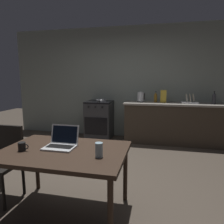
# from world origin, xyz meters

# --- Properties ---
(ground_plane) EXTENTS (12.00, 12.00, 0.00)m
(ground_plane) POSITION_xyz_m (0.00, 0.00, 0.00)
(ground_plane) COLOR #473D33
(back_wall) EXTENTS (6.40, 0.10, 2.67)m
(back_wall) POSITION_xyz_m (0.30, 2.32, 1.34)
(back_wall) COLOR gray
(back_wall) RESTS_ON ground_plane
(kitchen_counter) EXTENTS (2.16, 0.64, 0.91)m
(kitchen_counter) POSITION_xyz_m (1.16, 1.97, 0.46)
(kitchen_counter) COLOR #382D23
(kitchen_counter) RESTS_ON ground_plane
(stove_oven) EXTENTS (0.60, 0.62, 0.91)m
(stove_oven) POSITION_xyz_m (-0.55, 1.97, 0.45)
(stove_oven) COLOR #2D2D30
(stove_oven) RESTS_ON ground_plane
(dining_table) EXTENTS (1.29, 0.89, 0.71)m
(dining_table) POSITION_xyz_m (-0.11, -0.85, 0.65)
(dining_table) COLOR #332319
(dining_table) RESTS_ON ground_plane
(chair) EXTENTS (0.40, 0.40, 0.87)m
(chair) POSITION_xyz_m (-0.96, -0.71, 0.50)
(chair) COLOR black
(chair) RESTS_ON ground_plane
(laptop) EXTENTS (0.32, 0.28, 0.22)m
(laptop) POSITION_xyz_m (-0.17, -0.77, 0.76)
(laptop) COLOR silver
(laptop) RESTS_ON dining_table
(electric_kettle) EXTENTS (0.18, 0.16, 0.24)m
(electric_kettle) POSITION_xyz_m (0.43, 1.97, 1.02)
(electric_kettle) COLOR black
(electric_kettle) RESTS_ON kitchen_counter
(bottle) EXTENTS (0.07, 0.07, 0.27)m
(bottle) POSITION_xyz_m (1.96, 1.92, 1.04)
(bottle) COLOR #2D2D33
(bottle) RESTS_ON kitchen_counter
(frying_pan) EXTENTS (0.26, 0.44, 0.05)m
(frying_pan) POSITION_xyz_m (-0.50, 1.94, 0.94)
(frying_pan) COLOR gray
(frying_pan) RESTS_ON stove_oven
(coffee_mug) EXTENTS (0.11, 0.07, 0.09)m
(coffee_mug) POSITION_xyz_m (-0.51, -0.96, 0.76)
(coffee_mug) COLOR black
(coffee_mug) RESTS_ON dining_table
(drinking_glass) EXTENTS (0.07, 0.07, 0.14)m
(drinking_glass) POSITION_xyz_m (0.30, -0.95, 0.78)
(drinking_glass) COLOR #99B7C6
(drinking_glass) RESTS_ON dining_table
(cereal_box) EXTENTS (0.13, 0.05, 0.28)m
(cereal_box) POSITION_xyz_m (0.93, 1.99, 1.05)
(cereal_box) COLOR gold
(cereal_box) RESTS_ON kitchen_counter
(dish_rack) EXTENTS (0.34, 0.26, 0.21)m
(dish_rack) POSITION_xyz_m (1.49, 1.97, 0.96)
(dish_rack) COLOR silver
(dish_rack) RESTS_ON kitchen_counter
(bottle_b) EXTENTS (0.07, 0.07, 0.25)m
(bottle_b) POSITION_xyz_m (0.76, 2.05, 1.03)
(bottle_b) COLOR #8C601E
(bottle_b) RESTS_ON kitchen_counter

